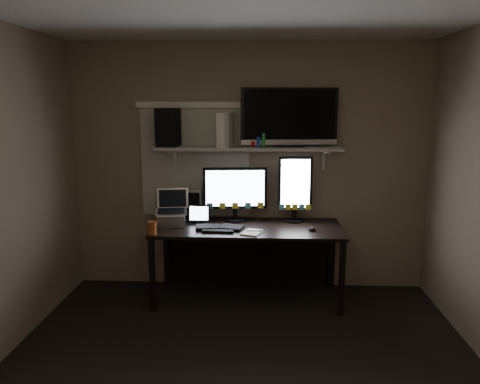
# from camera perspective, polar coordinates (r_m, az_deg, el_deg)

# --- Properties ---
(floor) EXTENTS (3.60, 3.60, 0.00)m
(floor) POSITION_cam_1_polar(r_m,az_deg,el_deg) (3.49, 0.01, -22.23)
(floor) COLOR black
(floor) RESTS_ON ground
(ceiling) EXTENTS (3.60, 3.60, 0.00)m
(ceiling) POSITION_cam_1_polar(r_m,az_deg,el_deg) (2.98, 0.01, 22.37)
(ceiling) COLOR silver
(ceiling) RESTS_ON back_wall
(back_wall) EXTENTS (3.60, 0.00, 3.60)m
(back_wall) POSITION_cam_1_polar(r_m,az_deg,el_deg) (4.76, 1.10, 3.00)
(back_wall) COLOR #7D6A59
(back_wall) RESTS_ON floor
(window_blinds) EXTENTS (1.10, 0.02, 1.10)m
(window_blinds) POSITION_cam_1_polar(r_m,az_deg,el_deg) (4.79, -5.51, 3.60)
(window_blinds) COLOR beige
(window_blinds) RESTS_ON back_wall
(desk) EXTENTS (1.80, 0.75, 0.73)m
(desk) POSITION_cam_1_polar(r_m,az_deg,el_deg) (4.67, 0.97, -5.93)
(desk) COLOR black
(desk) RESTS_ON floor
(wall_shelf) EXTENTS (1.80, 0.35, 0.03)m
(wall_shelf) POSITION_cam_1_polar(r_m,az_deg,el_deg) (4.57, 1.04, 5.37)
(wall_shelf) COLOR #AAA9A5
(wall_shelf) RESTS_ON back_wall
(monitor_landscape) EXTENTS (0.64, 0.13, 0.56)m
(monitor_landscape) POSITION_cam_1_polar(r_m,az_deg,el_deg) (4.66, -0.61, -0.20)
(monitor_landscape) COLOR black
(monitor_landscape) RESTS_ON desk
(monitor_portrait) EXTENTS (0.34, 0.08, 0.67)m
(monitor_portrait) POSITION_cam_1_polar(r_m,az_deg,el_deg) (4.65, 6.73, 0.39)
(monitor_portrait) COLOR black
(monitor_portrait) RESTS_ON desk
(keyboard) EXTENTS (0.46, 0.21, 0.03)m
(keyboard) POSITION_cam_1_polar(r_m,az_deg,el_deg) (4.42, -2.56, -4.34)
(keyboard) COLOR black
(keyboard) RESTS_ON desk
(mouse) EXTENTS (0.08, 0.11, 0.04)m
(mouse) POSITION_cam_1_polar(r_m,az_deg,el_deg) (4.42, 8.76, -4.43)
(mouse) COLOR black
(mouse) RESTS_ON desk
(notepad) EXTENTS (0.22, 0.26, 0.01)m
(notepad) POSITION_cam_1_polar(r_m,az_deg,el_deg) (4.28, 1.46, -4.95)
(notepad) COLOR silver
(notepad) RESTS_ON desk
(tablet) EXTENTS (0.22, 0.09, 0.19)m
(tablet) POSITION_cam_1_polar(r_m,az_deg,el_deg) (4.61, -5.00, -2.71)
(tablet) COLOR black
(tablet) RESTS_ON desk
(file_sorter) EXTENTS (0.25, 0.16, 0.29)m
(file_sorter) POSITION_cam_1_polar(r_m,az_deg,el_deg) (4.82, -6.23, -1.48)
(file_sorter) COLOR black
(file_sorter) RESTS_ON desk
(laptop) EXTENTS (0.34, 0.29, 0.34)m
(laptop) POSITION_cam_1_polar(r_m,az_deg,el_deg) (4.55, -8.42, -1.99)
(laptop) COLOR silver
(laptop) RESTS_ON desk
(cup) EXTENTS (0.09, 0.09, 0.12)m
(cup) POSITION_cam_1_polar(r_m,az_deg,el_deg) (4.30, -10.67, -4.33)
(cup) COLOR #99421B
(cup) RESTS_ON desk
(sticky_notes) EXTENTS (0.31, 0.25, 0.00)m
(sticky_notes) POSITION_cam_1_polar(r_m,az_deg,el_deg) (4.41, -2.73, -4.54)
(sticky_notes) COLOR #FFFB45
(sticky_notes) RESTS_ON desk
(tv) EXTENTS (0.95, 0.28, 0.56)m
(tv) POSITION_cam_1_polar(r_m,az_deg,el_deg) (4.57, 6.01, 9.03)
(tv) COLOR black
(tv) RESTS_ON wall_shelf
(game_console) EXTENTS (0.15, 0.29, 0.33)m
(game_console) POSITION_cam_1_polar(r_m,az_deg,el_deg) (4.53, -1.80, 7.58)
(game_console) COLOR silver
(game_console) RESTS_ON wall_shelf
(speaker) EXTENTS (0.21, 0.26, 0.37)m
(speaker) POSITION_cam_1_polar(r_m,az_deg,el_deg) (4.63, -8.75, 7.78)
(speaker) COLOR black
(speaker) RESTS_ON wall_shelf
(bottles) EXTENTS (0.20, 0.06, 0.13)m
(bottles) POSITION_cam_1_polar(r_m,az_deg,el_deg) (4.49, 2.25, 6.28)
(bottles) COLOR #A50F0C
(bottles) RESTS_ON wall_shelf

